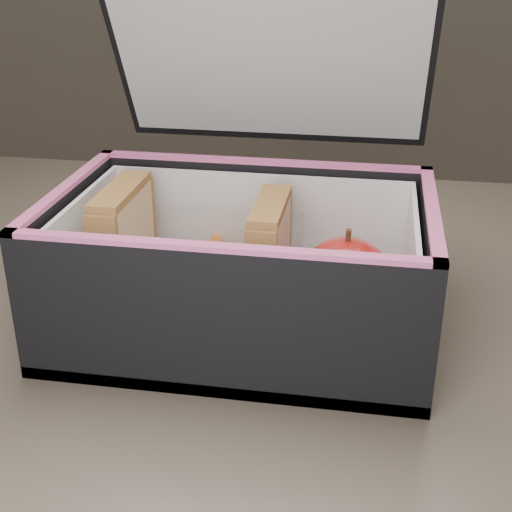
{
  "coord_description": "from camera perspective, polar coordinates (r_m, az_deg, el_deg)",
  "views": [
    {
      "loc": [
        0.09,
        -0.56,
        1.07
      ],
      "look_at": [
        0.0,
        -0.02,
        0.81
      ],
      "focal_mm": 50.0,
      "sensor_mm": 36.0,
      "label": 1
    }
  ],
  "objects": [
    {
      "name": "paper_napkin",
      "position": [
        0.6,
        7.13,
        -5.1
      ],
      "size": [
        0.09,
        0.09,
        0.01
      ],
      "primitive_type": "cube",
      "rotation": [
        0.0,
        0.0,
        -0.29
      ],
      "color": "white",
      "rests_on": "lunch_bag"
    },
    {
      "name": "carrot_sticks",
      "position": [
        0.63,
        -3.88,
        -1.56
      ],
      "size": [
        0.05,
        0.14,
        0.03
      ],
      "color": "#D74C19",
      "rests_on": "plastic_tub"
    },
    {
      "name": "red_apple",
      "position": [
        0.58,
        7.19,
        -1.9
      ],
      "size": [
        0.09,
        0.09,
        0.08
      ],
      "rotation": [
        0.0,
        0.0,
        0.22
      ],
      "color": "maroon",
      "rests_on": "paper_napkin"
    },
    {
      "name": "plastic_tub",
      "position": [
        0.61,
        -4.77,
        -1.0
      ],
      "size": [
        0.17,
        0.12,
        0.07
      ],
      "primitive_type": null,
      "color": "white",
      "rests_on": "lunch_bag"
    },
    {
      "name": "sandwich_right",
      "position": [
        0.59,
        1.1,
        -0.05
      ],
      "size": [
        0.02,
        0.09,
        0.1
      ],
      "color": "#D3B687",
      "rests_on": "plastic_tub"
    },
    {
      "name": "sandwich_left",
      "position": [
        0.62,
        -10.48,
        0.99
      ],
      "size": [
        0.03,
        0.09,
        0.1
      ],
      "color": "#D3B687",
      "rests_on": "plastic_tub"
    },
    {
      "name": "lunch_bag",
      "position": [
        0.59,
        -1.03,
        0.06
      ],
      "size": [
        0.31,
        0.3,
        0.29
      ],
      "color": "black",
      "rests_on": "kitchen_table"
    },
    {
      "name": "kitchen_table",
      "position": [
        0.7,
        0.04,
        -10.78
      ],
      "size": [
        1.2,
        0.8,
        0.75
      ],
      "color": "brown",
      "rests_on": "ground"
    }
  ]
}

